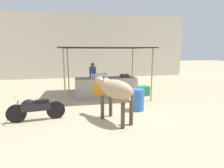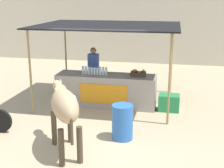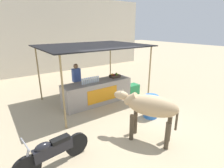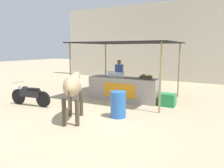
# 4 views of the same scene
# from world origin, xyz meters

# --- Properties ---
(ground_plane) EXTENTS (60.00, 60.00, 0.00)m
(ground_plane) POSITION_xyz_m (0.00, 0.00, 0.00)
(ground_plane) COLOR tan
(building_wall_far) EXTENTS (16.00, 0.50, 5.19)m
(building_wall_far) POSITION_xyz_m (0.00, 8.89, 2.60)
(building_wall_far) COLOR beige
(building_wall_far) RESTS_ON ground
(stall_counter) EXTENTS (3.00, 0.82, 0.96)m
(stall_counter) POSITION_xyz_m (0.00, 2.20, 0.48)
(stall_counter) COLOR #9E9389
(stall_counter) RESTS_ON ground
(stall_awning) EXTENTS (4.20, 3.20, 2.42)m
(stall_awning) POSITION_xyz_m (0.00, 2.50, 2.33)
(stall_awning) COLOR black
(stall_awning) RESTS_ON ground
(water_bottle_row) EXTENTS (0.79, 0.07, 0.25)m
(water_bottle_row) POSITION_xyz_m (-0.35, 2.15, 1.07)
(water_bottle_row) COLOR silver
(water_bottle_row) RESTS_ON stall_counter
(fruit_crate) EXTENTS (0.44, 0.32, 0.18)m
(fruit_crate) POSITION_xyz_m (0.95, 2.25, 1.03)
(fruit_crate) COLOR #3F3326
(fruit_crate) RESTS_ON stall_counter
(vendor_behind_counter) EXTENTS (0.34, 0.22, 1.65)m
(vendor_behind_counter) POSITION_xyz_m (-0.59, 2.95, 0.85)
(vendor_behind_counter) COLOR #383842
(vendor_behind_counter) RESTS_ON ground
(cooler_box) EXTENTS (0.60, 0.44, 0.48)m
(cooler_box) POSITION_xyz_m (1.89, 2.10, 0.24)
(cooler_box) COLOR #268C4C
(cooler_box) RESTS_ON ground
(water_barrel) EXTENTS (0.49, 0.49, 0.83)m
(water_barrel) POSITION_xyz_m (0.87, -0.01, 0.42)
(water_barrel) COLOR blue
(water_barrel) RESTS_ON ground
(cow) EXTENTS (1.22, 1.76, 1.44)m
(cow) POSITION_xyz_m (-0.20, -0.88, 1.03)
(cow) COLOR tan
(cow) RESTS_ON ground
(motorcycle_parked) EXTENTS (1.80, 0.55, 0.90)m
(motorcycle_parked) POSITION_xyz_m (-2.74, -0.35, 0.43)
(motorcycle_parked) COLOR black
(motorcycle_parked) RESTS_ON ground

